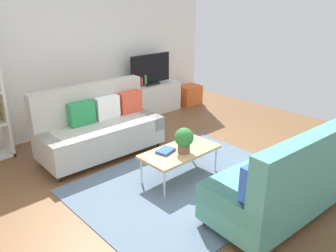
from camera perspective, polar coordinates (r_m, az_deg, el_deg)
name	(u,v)px	position (r m, az deg, el deg)	size (l,w,h in m)	color
ground_plane	(180,179)	(4.74, 2.13, -9.00)	(7.68, 7.68, 0.00)	brown
wall_far	(72,52)	(6.45, -15.95, 12.10)	(6.40, 0.12, 2.90)	white
area_rug	(187,184)	(4.62, 3.33, -9.75)	(2.90, 2.20, 0.01)	slate
couch_beige	(99,127)	(5.39, -11.61, -0.22)	(1.92, 0.89, 1.10)	#B2ADA3
couch_green	(287,180)	(4.04, 19.53, -8.73)	(1.96, 0.98, 1.10)	teal
coffee_table	(180,152)	(4.59, 2.07, -4.46)	(1.10, 0.56, 0.42)	tan
tv_console	(151,99)	(7.25, -2.98, 4.63)	(1.40, 0.44, 0.64)	silver
tv	(151,70)	(7.08, -2.97, 9.51)	(1.00, 0.20, 0.64)	black
storage_trunk	(189,95)	(7.93, 3.62, 5.33)	(0.52, 0.40, 0.44)	orange
potted_plant	(184,139)	(4.45, 2.74, -2.23)	(0.26, 0.26, 0.35)	brown
table_book_0	(165,151)	(4.52, -0.43, -4.23)	(0.24, 0.18, 0.04)	#3359B2
vase_0	(127,84)	(6.83, -7.06, 7.11)	(0.08, 0.08, 0.20)	#4C72B2
vase_1	(132,84)	(6.92, -6.10, 7.05)	(0.11, 0.11, 0.13)	silver
bottle_0	(142,82)	(6.95, -4.53, 7.43)	(0.06, 0.06, 0.19)	red
bottle_1	(146,80)	(7.01, -3.85, 7.74)	(0.06, 0.06, 0.24)	#3F8C4C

